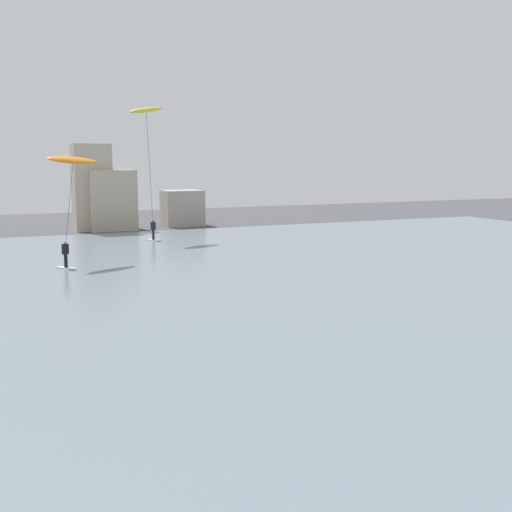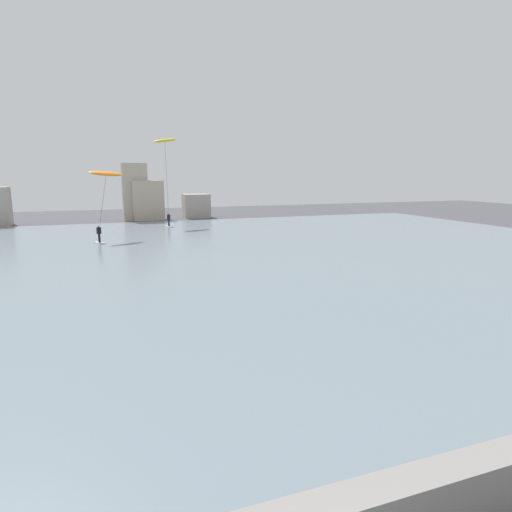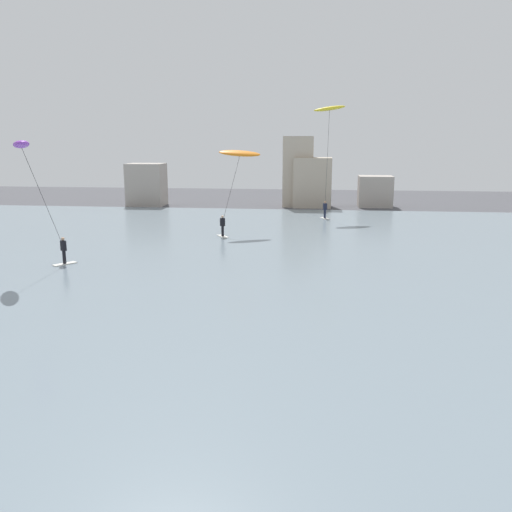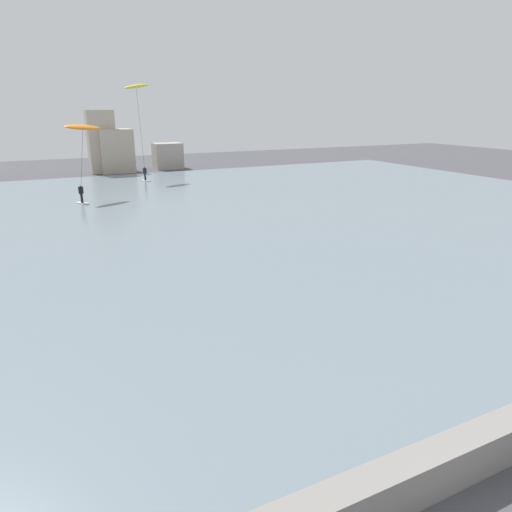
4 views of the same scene
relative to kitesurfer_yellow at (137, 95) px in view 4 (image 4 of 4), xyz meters
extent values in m
cube|color=gray|center=(-4.98, -48.17, -8.82)|extent=(60.00, 0.70, 1.02)
cube|color=slate|center=(-4.98, -21.47, -9.28)|extent=(84.00, 52.00, 0.10)
cube|color=#B7A893|center=(-3.11, 8.21, -5.48)|extent=(3.29, 2.77, 7.71)
cube|color=#B7A893|center=(-1.50, 7.68, -6.63)|extent=(4.14, 3.07, 5.41)
cube|color=#A89E93|center=(5.45, 8.69, -7.63)|extent=(3.68, 2.92, 3.41)
cube|color=silver|center=(-0.19, -1.92, -9.20)|extent=(0.95, 1.46, 0.06)
cylinder|color=#191E33|center=(-0.19, -1.92, -8.78)|extent=(0.20, 0.20, 0.78)
cube|color=#191E33|center=(-0.19, -1.92, -8.09)|extent=(0.40, 0.34, 0.60)
sphere|color=#9E7051|center=(-0.19, -1.92, -7.68)|extent=(0.20, 0.20, 0.20)
cylinder|color=#333333|center=(-0.09, -0.86, -3.72)|extent=(0.24, 2.13, 8.85)
ellipsoid|color=yellow|center=(0.02, 0.19, 0.85)|extent=(3.42, 2.44, 0.91)
cube|color=silver|center=(-8.05, -12.28, -9.20)|extent=(1.11, 1.42, 0.06)
cylinder|color=black|center=(-8.05, -12.28, -8.78)|extent=(0.20, 0.20, 0.78)
cube|color=black|center=(-8.05, -12.28, -8.09)|extent=(0.40, 0.37, 0.60)
sphere|color=beige|center=(-8.05, -12.28, -7.68)|extent=(0.20, 0.20, 0.20)
cylinder|color=#333333|center=(-7.55, -10.97, -5.66)|extent=(1.02, 2.65, 4.97)
ellipsoid|color=orange|center=(-7.06, -9.66, -3.04)|extent=(3.55, 2.42, 0.86)
camera|label=1|loc=(-12.37, -49.37, -2.98)|focal=43.95mm
camera|label=2|loc=(-8.00, -53.52, -3.10)|focal=30.37mm
camera|label=3|loc=(-0.97, -51.84, -1.93)|focal=37.47mm
camera|label=4|loc=(-11.68, -53.55, -1.47)|focal=31.99mm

